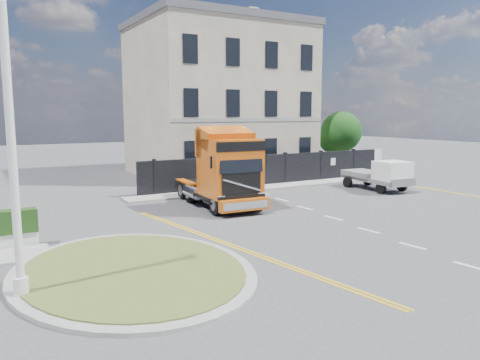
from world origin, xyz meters
TOP-DOWN VIEW (x-y plane):
  - ground at (0.00, 0.00)m, footprint 120.00×120.00m
  - traffic_island at (-7.00, -3.00)m, footprint 6.80×6.80m
  - hoarding_fence at (6.55, 9.00)m, footprint 18.80×0.25m
  - georgian_building at (6.00, 16.50)m, footprint 12.30×10.30m
  - tree at (14.38, 12.10)m, footprint 3.20×3.20m
  - pavement_far at (6.00, 8.10)m, footprint 20.00×1.60m
  - truck at (-0.18, 4.03)m, footprint 2.84×6.62m
  - flatbed_pickup at (10.49, 3.64)m, footprint 2.21×4.60m
  - lamppost_island at (-10.00, -3.50)m, footprint 0.28×0.57m

SIDE VIEW (x-z plane):
  - ground at x=0.00m, z-range 0.00..0.00m
  - pavement_far at x=6.00m, z-range 0.00..0.12m
  - traffic_island at x=-7.00m, z-range 0.00..0.16m
  - flatbed_pickup at x=10.49m, z-range 0.07..1.92m
  - hoarding_fence at x=6.55m, z-range 0.00..2.00m
  - truck at x=-0.18m, z-range -0.20..3.67m
  - tree at x=14.38m, z-range 0.65..5.45m
  - lamppost_island at x=-10.00m, z-range 0.19..9.38m
  - georgian_building at x=6.00m, z-range -0.63..12.17m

